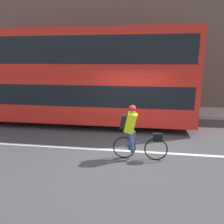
{
  "coord_description": "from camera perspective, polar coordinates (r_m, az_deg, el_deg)",
  "views": [
    {
      "loc": [
        0.39,
        -6.26,
        2.81
      ],
      "look_at": [
        -0.68,
        1.06,
        1.0
      ],
      "focal_mm": 35.0,
      "sensor_mm": 36.0,
      "label": 1
    }
  ],
  "objects": [
    {
      "name": "road_center_line",
      "position": [
        6.95,
        4.43,
        -10.12
      ],
      "size": [
        50.0,
        0.14,
        0.01
      ],
      "primitive_type": "cube",
      "color": "silver",
      "rests_on": "ground_plane"
    },
    {
      "name": "bus",
      "position": [
        9.63,
        -9.78,
        9.72
      ],
      "size": [
        9.93,
        2.48,
        3.94
      ],
      "color": "black",
      "rests_on": "ground_plane"
    },
    {
      "name": "building_facade",
      "position": [
        13.01,
        6.95,
        20.17
      ],
      "size": [
        60.0,
        0.3,
        8.58
      ],
      "color": "brown",
      "rests_on": "ground_plane"
    },
    {
      "name": "ground_plane",
      "position": [
        6.87,
        4.37,
        -10.44
      ],
      "size": [
        80.0,
        80.0,
        0.0
      ],
      "primitive_type": "plane",
      "color": "#424244"
    },
    {
      "name": "cyclist_on_bike",
      "position": [
        6.16,
        5.88,
        -4.83
      ],
      "size": [
        1.55,
        0.32,
        1.58
      ],
      "color": "black",
      "rests_on": "ground_plane"
    },
    {
      "name": "street_sign_post",
      "position": [
        12.5,
        -13.32,
        7.53
      ],
      "size": [
        0.36,
        0.09,
        2.51
      ],
      "color": "#59595B",
      "rests_on": "sidewalk_curb"
    },
    {
      "name": "sidewalk_curb",
      "position": [
        12.0,
        6.21,
        0.44
      ],
      "size": [
        60.0,
        2.18,
        0.14
      ],
      "color": "#A8A399",
      "rests_on": "ground_plane"
    }
  ]
}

